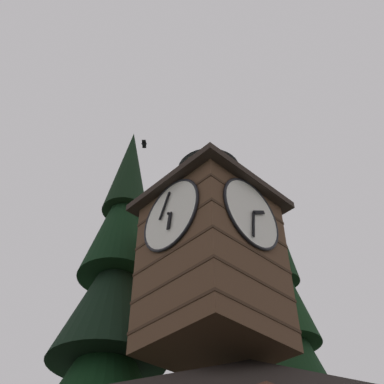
% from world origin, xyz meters
% --- Properties ---
extents(clock_tower, '(4.28, 4.28, 8.60)m').
position_xyz_m(clock_tower, '(0.10, -3.23, 11.01)').
color(clock_tower, brown).
rests_on(clock_tower, building_main).
extents(pine_tree_behind, '(6.25, 6.25, 19.83)m').
position_xyz_m(pine_tree_behind, '(0.83, -7.58, 7.81)').
color(pine_tree_behind, '#473323').
rests_on(pine_tree_behind, ground_plane).
extents(flying_bird_high, '(0.45, 0.47, 0.14)m').
position_xyz_m(flying_bird_high, '(1.29, -5.97, 17.49)').
color(flying_bird_high, black).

